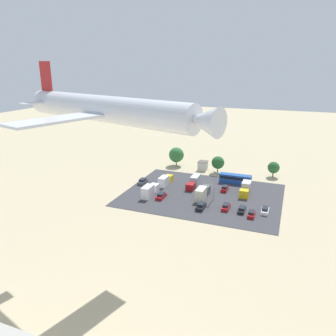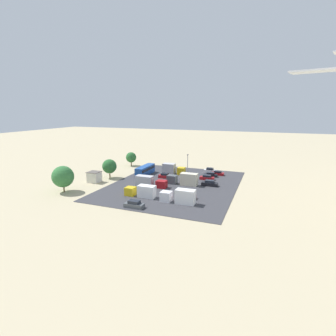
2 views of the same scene
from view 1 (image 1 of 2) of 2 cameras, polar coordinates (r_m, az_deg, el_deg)
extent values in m
plane|color=tan|center=(107.37, 7.26, -2.99)|extent=(400.00, 400.00, 0.00)
cube|color=#38383D|center=(99.43, 6.01, -4.63)|extent=(45.86, 35.66, 0.08)
cube|color=silver|center=(122.21, 6.09, 0.40)|extent=(3.17, 3.44, 3.15)
cube|color=#59514C|center=(121.74, 6.11, 1.13)|extent=(3.41, 3.68, 0.12)
cube|color=#1E4C9E|center=(109.77, 11.66, -1.88)|extent=(10.29, 2.59, 3.00)
cube|color=black|center=(109.60, 11.67, -1.61)|extent=(9.88, 2.63, 0.84)
cube|color=silver|center=(90.72, 16.54, -7.22)|extent=(1.83, 4.17, 0.91)
cube|color=#1E232D|center=(90.40, 16.58, -6.76)|extent=(1.53, 2.33, 0.67)
cube|color=#4C5156|center=(108.00, -4.42, -2.46)|extent=(1.99, 4.53, 0.95)
cube|color=#1E232D|center=(107.72, -4.43, -2.05)|extent=(1.67, 2.54, 0.70)
cube|color=black|center=(89.85, 12.71, -7.18)|extent=(1.70, 4.37, 0.82)
cube|color=#1E232D|center=(89.56, 12.74, -6.77)|extent=(1.43, 2.45, 0.60)
cube|color=maroon|center=(87.88, 14.34, -7.88)|extent=(1.76, 4.04, 0.85)
cube|color=#1E232D|center=(87.57, 14.37, -7.45)|extent=(1.48, 2.26, 0.62)
cube|color=maroon|center=(103.05, 9.84, -3.68)|extent=(1.77, 4.08, 0.96)
cube|color=#1E232D|center=(102.76, 9.86, -3.24)|extent=(1.49, 2.28, 0.70)
cube|color=maroon|center=(96.25, -1.19, -4.99)|extent=(1.95, 4.53, 0.89)
cube|color=#1E232D|center=(95.95, -1.19, -4.56)|extent=(1.63, 2.54, 0.66)
cube|color=black|center=(89.84, 5.76, -6.77)|extent=(1.98, 4.63, 0.96)
cube|color=#1E232D|center=(89.50, 5.78, -6.28)|extent=(1.67, 2.59, 0.70)
cube|color=maroon|center=(90.62, 10.07, -6.77)|extent=(1.81, 4.45, 0.87)
cube|color=#1E232D|center=(90.31, 10.09, -6.34)|extent=(1.52, 2.49, 0.64)
cube|color=gold|center=(109.42, 0.16, -1.80)|extent=(2.32, 2.47, 2.15)
cube|color=white|center=(105.18, -0.75, -2.35)|extent=(2.32, 4.40, 3.08)
cube|color=#4C5156|center=(99.78, 6.58, -3.78)|extent=(2.33, 2.78, 2.49)
cube|color=beige|center=(94.85, 5.77, -4.56)|extent=(2.33, 4.95, 3.55)
cube|color=maroon|center=(102.30, 3.92, -3.27)|extent=(2.41, 2.84, 2.07)
cube|color=#B2B2B7|center=(106.97, 4.79, -2.10)|extent=(2.41, 5.04, 2.96)
cube|color=gold|center=(98.70, 13.09, -4.40)|extent=(2.57, 2.37, 2.44)
cube|color=#B2B2B7|center=(102.66, 13.49, -3.24)|extent=(2.57, 4.21, 3.48)
cube|color=silver|center=(100.76, -2.39, -3.48)|extent=(2.37, 2.58, 2.41)
cube|color=white|center=(96.44, -3.55, -4.16)|extent=(2.37, 4.58, 3.45)
cylinder|color=brown|center=(119.56, 8.63, -0.35)|extent=(0.36, 0.36, 2.16)
sphere|color=#28602D|center=(118.74, 8.69, 0.94)|extent=(4.59, 4.59, 4.59)
cylinder|color=brown|center=(119.90, 17.80, -1.03)|extent=(0.36, 0.36, 1.86)
sphere|color=#28602D|center=(119.17, 17.91, 0.08)|extent=(4.05, 4.05, 4.05)
cylinder|color=brown|center=(127.00, 1.46, 0.91)|extent=(0.36, 0.36, 2.11)
sphere|color=#337038|center=(126.12, 1.47, 2.31)|extent=(5.76, 5.76, 5.76)
cylinder|color=gray|center=(94.65, 8.01, -3.17)|extent=(0.20, 0.20, 8.24)
cube|color=#4C4C51|center=(93.23, 8.12, -0.70)|extent=(0.90, 0.28, 0.20)
cylinder|color=silver|center=(54.30, -11.19, 10.06)|extent=(34.84, 14.36, 4.25)
cone|color=silver|center=(41.99, 6.11, 8.17)|extent=(5.66, 5.24, 4.04)
cube|color=silver|center=(54.38, -11.15, 9.39)|extent=(13.97, 31.67, 0.36)
cube|color=silver|center=(66.10, -19.77, 10.85)|extent=(5.65, 11.47, 0.24)
cube|color=#B22323|center=(66.40, -20.51, 14.61)|extent=(3.11, 1.19, 5.62)
camera|label=2|loc=(114.36, -34.50, 6.69)|focal=28.00mm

